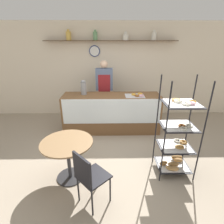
{
  "coord_description": "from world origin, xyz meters",
  "views": [
    {
      "loc": [
        -0.06,
        -2.96,
        2.18
      ],
      "look_at": [
        0.0,
        0.4,
        0.81
      ],
      "focal_mm": 28.0,
      "sensor_mm": 36.0,
      "label": 1
    }
  ],
  "objects_px": {
    "cafe_chair": "(88,175)",
    "coffee_carafe": "(84,88)",
    "donut_tray_counter": "(137,95)",
    "person_worker": "(104,90)",
    "cafe_table": "(68,151)",
    "pastry_rack": "(177,138)"
  },
  "relations": [
    {
      "from": "cafe_chair",
      "to": "coffee_carafe",
      "type": "xyz_separation_m",
      "value": [
        -0.34,
        2.34,
        0.6
      ]
    },
    {
      "from": "donut_tray_counter",
      "to": "person_worker",
      "type": "bearing_deg",
      "value": 140.94
    },
    {
      "from": "cafe_table",
      "to": "cafe_chair",
      "type": "relative_size",
      "value": 0.95
    },
    {
      "from": "pastry_rack",
      "to": "donut_tray_counter",
      "type": "xyz_separation_m",
      "value": [
        -0.48,
        1.5,
        0.29
      ]
    },
    {
      "from": "coffee_carafe",
      "to": "donut_tray_counter",
      "type": "height_order",
      "value": "coffee_carafe"
    },
    {
      "from": "pastry_rack",
      "to": "person_worker",
      "type": "xyz_separation_m",
      "value": [
        -1.26,
        2.13,
        0.26
      ]
    },
    {
      "from": "person_worker",
      "to": "donut_tray_counter",
      "type": "xyz_separation_m",
      "value": [
        0.79,
        -0.64,
        0.03
      ]
    },
    {
      "from": "coffee_carafe",
      "to": "cafe_chair",
      "type": "bearing_deg",
      "value": -81.7
    },
    {
      "from": "pastry_rack",
      "to": "coffee_carafe",
      "type": "xyz_separation_m",
      "value": [
        -1.76,
        1.66,
        0.45
      ]
    },
    {
      "from": "person_worker",
      "to": "cafe_table",
      "type": "distance_m",
      "value": 2.37
    },
    {
      "from": "cafe_chair",
      "to": "donut_tray_counter",
      "type": "distance_m",
      "value": 2.41
    },
    {
      "from": "person_worker",
      "to": "donut_tray_counter",
      "type": "bearing_deg",
      "value": -39.06
    },
    {
      "from": "pastry_rack",
      "to": "coffee_carafe",
      "type": "bearing_deg",
      "value": 136.74
    },
    {
      "from": "cafe_chair",
      "to": "coffee_carafe",
      "type": "distance_m",
      "value": 2.44
    },
    {
      "from": "coffee_carafe",
      "to": "donut_tray_counter",
      "type": "distance_m",
      "value": 1.3
    },
    {
      "from": "person_worker",
      "to": "cafe_table",
      "type": "height_order",
      "value": "person_worker"
    },
    {
      "from": "cafe_table",
      "to": "person_worker",
      "type": "bearing_deg",
      "value": 76.52
    },
    {
      "from": "person_worker",
      "to": "coffee_carafe",
      "type": "height_order",
      "value": "person_worker"
    },
    {
      "from": "pastry_rack",
      "to": "person_worker",
      "type": "distance_m",
      "value": 2.49
    },
    {
      "from": "cafe_table",
      "to": "pastry_rack",
      "type": "bearing_deg",
      "value": 4.45
    },
    {
      "from": "pastry_rack",
      "to": "cafe_chair",
      "type": "distance_m",
      "value": 1.58
    },
    {
      "from": "pastry_rack",
      "to": "cafe_table",
      "type": "distance_m",
      "value": 1.82
    }
  ]
}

